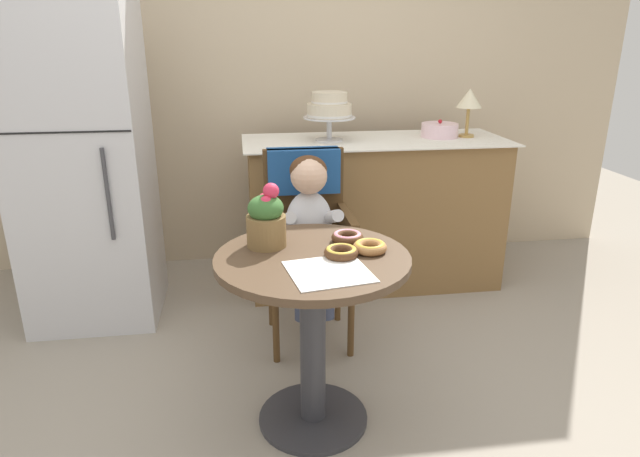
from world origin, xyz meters
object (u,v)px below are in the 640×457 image
at_px(cafe_table, 313,307).
at_px(wicker_chair, 306,215).
at_px(round_layer_cake, 440,130).
at_px(refrigerator, 83,164).
at_px(donut_mid, 370,246).
at_px(seated_child, 310,218).
at_px(flower_vase, 266,219).
at_px(donut_side, 347,237).
at_px(donut_front, 341,252).
at_px(table_lamp, 469,100).
at_px(tiered_cake_stand, 329,108).

height_order(cafe_table, wicker_chair, wicker_chair).
bearing_deg(round_layer_cake, cafe_table, -125.53).
relative_size(cafe_table, refrigerator, 0.42).
distance_m(cafe_table, refrigerator, 1.56).
relative_size(donut_mid, refrigerator, 0.07).
distance_m(seated_child, flower_vase, 0.52).
distance_m(wicker_chair, seated_child, 0.16).
relative_size(flower_vase, refrigerator, 0.14).
distance_m(cafe_table, round_layer_cake, 1.69).
bearing_deg(round_layer_cake, donut_side, -123.35).
bearing_deg(donut_mid, seated_child, 105.21).
relative_size(donut_front, flower_vase, 0.51).
distance_m(cafe_table, donut_front, 0.25).
xyz_separation_m(donut_side, refrigerator, (-1.20, 0.98, 0.11)).
bearing_deg(flower_vase, donut_front, -30.43).
relative_size(flower_vase, table_lamp, 0.86).
bearing_deg(refrigerator, donut_front, -44.42).
bearing_deg(refrigerator, tiered_cake_stand, 8.61).
relative_size(donut_side, table_lamp, 0.44).
bearing_deg(donut_mid, table_lamp, 55.46).
bearing_deg(donut_side, flower_vase, 179.09).
xyz_separation_m(donut_front, table_lamp, (1.01, 1.34, 0.38)).
distance_m(round_layer_cake, refrigerator, 2.01).
bearing_deg(wicker_chair, refrigerator, 163.67).
relative_size(donut_side, refrigerator, 0.07).
bearing_deg(round_layer_cake, tiered_cake_stand, -177.47).
bearing_deg(donut_side, table_lamp, 51.13).
bearing_deg(refrigerator, donut_side, -39.19).
distance_m(donut_front, tiered_cake_stand, 1.38).
distance_m(donut_front, donut_side, 0.16).
xyz_separation_m(flower_vase, round_layer_cake, (1.11, 1.21, 0.11)).
height_order(cafe_table, donut_mid, donut_mid).
relative_size(cafe_table, seated_child, 0.99).
xyz_separation_m(donut_mid, donut_side, (-0.06, 0.11, 0.00)).
bearing_deg(table_lamp, tiered_cake_stand, -179.35).
bearing_deg(seated_child, donut_front, -86.37).
bearing_deg(table_lamp, seated_child, -144.72).
height_order(flower_vase, refrigerator, refrigerator).
bearing_deg(tiered_cake_stand, seated_child, -105.88).
bearing_deg(round_layer_cake, table_lamp, -7.13).
height_order(donut_front, tiered_cake_stand, tiered_cake_stand).
relative_size(table_lamp, refrigerator, 0.17).
bearing_deg(wicker_chair, cafe_table, -92.66).
bearing_deg(wicker_chair, donut_front, -84.76).
xyz_separation_m(cafe_table, round_layer_cake, (0.95, 1.33, 0.43)).
bearing_deg(donut_mid, donut_side, 119.34).
height_order(cafe_table, round_layer_cake, round_layer_cake).
height_order(wicker_chair, donut_mid, wicker_chair).
bearing_deg(refrigerator, table_lamp, 5.54).
height_order(wicker_chair, tiered_cake_stand, tiered_cake_stand).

